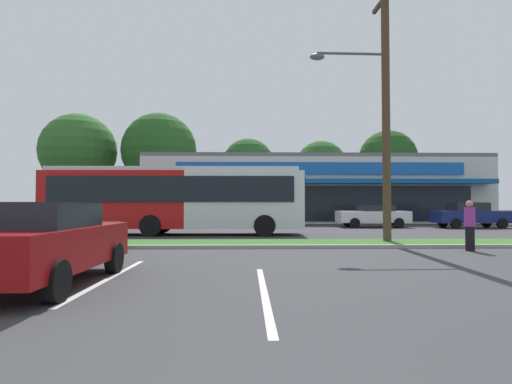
{
  "coord_description": "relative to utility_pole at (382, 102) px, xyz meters",
  "views": [
    {
      "loc": [
        -0.16,
        -0.73,
        1.45
      ],
      "look_at": [
        0.26,
        18.1,
        2.05
      ],
      "focal_mm": 28.42,
      "sensor_mm": 36.0,
      "label": 1
    }
  ],
  "objects": [
    {
      "name": "grass_median",
      "position": [
        -4.9,
        -0.21,
        -5.23
      ],
      "size": [
        56.0,
        2.2,
        0.12
      ],
      "primitive_type": "cube",
      "color": "#386B28",
      "rests_on": "ground_plane"
    },
    {
      "name": "curb_lip",
      "position": [
        -4.9,
        -1.43,
        -5.23
      ],
      "size": [
        56.0,
        0.24,
        0.12
      ],
      "primitive_type": "cube",
      "color": "#99968C",
      "rests_on": "ground_plane"
    },
    {
      "name": "parking_stripe_1",
      "position": [
        -7.78,
        -6.81,
        -5.29
      ],
      "size": [
        0.12,
        4.8,
        0.01
      ],
      "primitive_type": "cube",
      "color": "silver",
      "rests_on": "ground_plane"
    },
    {
      "name": "parking_stripe_2",
      "position": [
        -4.78,
        -8.18,
        -5.29
      ],
      "size": [
        0.12,
        4.8,
        0.01
      ],
      "primitive_type": "cube",
      "color": "silver",
      "rests_on": "ground_plane"
    },
    {
      "name": "storefront_building",
      "position": [
        0.59,
        21.17,
        -2.55
      ],
      "size": [
        27.61,
        12.1,
        5.49
      ],
      "color": "beige",
      "rests_on": "ground_plane"
    },
    {
      "name": "tree_far_left",
      "position": [
        -23.58,
        29.71,
        2.07
      ],
      "size": [
        8.14,
        8.14,
        11.44
      ],
      "color": "#473323",
      "rests_on": "ground_plane"
    },
    {
      "name": "tree_left",
      "position": [
        -14.69,
        29.47,
        2.13
      ],
      "size": [
        8.12,
        8.12,
        11.5
      ],
      "color": "#473323",
      "rests_on": "ground_plane"
    },
    {
      "name": "tree_mid_left",
      "position": [
        -4.92,
        32.18,
        0.82
      ],
      "size": [
        6.13,
        6.13,
        9.2
      ],
      "color": "#473323",
      "rests_on": "ground_plane"
    },
    {
      "name": "tree_mid",
      "position": [
        3.33,
        30.59,
        0.45
      ],
      "size": [
        5.88,
        5.88,
        8.7
      ],
      "color": "#473323",
      "rests_on": "ground_plane"
    },
    {
      "name": "tree_mid_right",
      "position": [
        11.53,
        32.21,
        1.54
      ],
      "size": [
        6.76,
        6.76,
        10.23
      ],
      "color": "#473323",
      "rests_on": "ground_plane"
    },
    {
      "name": "utility_pole",
      "position": [
        0.0,
        0.0,
        0.0
      ],
      "size": [
        3.03,
        2.4,
        9.89
      ],
      "color": "#4C3826",
      "rests_on": "ground_plane"
    },
    {
      "name": "city_bus",
      "position": [
        -8.53,
        4.88,
        -3.53
      ],
      "size": [
        12.37,
        2.8,
        3.25
      ],
      "rotation": [
        0.0,
        0.0,
        -0.01
      ],
      "color": "#B71414",
      "rests_on": "ground_plane"
    },
    {
      "name": "bus_stop_bench",
      "position": [
        -9.8,
        -2.13,
        -4.79
      ],
      "size": [
        1.6,
        0.45,
        0.95
      ],
      "rotation": [
        0.0,
        0.0,
        3.14
      ],
      "color": "brown",
      "rests_on": "ground_plane"
    },
    {
      "name": "car_0",
      "position": [
        -15.91,
        10.43,
        -4.49
      ],
      "size": [
        4.67,
        1.91,
        1.57
      ],
      "color": "#0C3F1E",
      "rests_on": "ground_plane"
    },
    {
      "name": "car_1",
      "position": [
        9.13,
        10.44,
        -4.48
      ],
      "size": [
        4.63,
        1.87,
        1.61
      ],
      "color": "navy",
      "rests_on": "ground_plane"
    },
    {
      "name": "car_2",
      "position": [
        -8.73,
        -7.56,
        -4.52
      ],
      "size": [
        1.87,
        4.27,
        1.5
      ],
      "rotation": [
        0.0,
        0.0,
        1.57
      ],
      "color": "maroon",
      "rests_on": "ground_plane"
    },
    {
      "name": "car_4",
      "position": [
        3.15,
        11.26,
        -4.53
      ],
      "size": [
        4.51,
        1.96,
        1.45
      ],
      "rotation": [
        0.0,
        0.0,
        3.14
      ],
      "color": "silver",
      "rests_on": "ground_plane"
    },
    {
      "name": "pedestrian_by_pole",
      "position": [
        1.98,
        -2.28,
        -4.49
      ],
      "size": [
        0.32,
        0.32,
        1.59
      ],
      "rotation": [
        0.0,
        0.0,
        0.1
      ],
      "color": "black",
      "rests_on": "ground_plane"
    }
  ]
}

